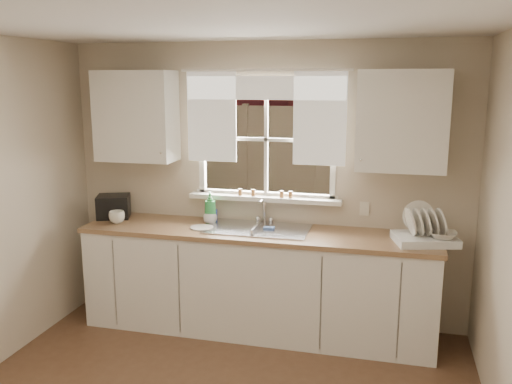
% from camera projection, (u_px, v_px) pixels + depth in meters
% --- Properties ---
extents(room_walls, '(3.62, 4.02, 2.50)m').
position_uv_depth(room_walls, '(178.00, 258.00, 2.90)').
color(room_walls, beige).
rests_on(room_walls, ground).
extents(ceiling, '(3.60, 4.00, 0.02)m').
position_uv_depth(ceiling, '(175.00, 12.00, 2.70)').
color(ceiling, silver).
rests_on(ceiling, room_walls).
extents(window, '(1.38, 0.16, 1.06)m').
position_uv_depth(window, '(266.00, 158.00, 4.81)').
color(window, white).
rests_on(window, room_walls).
extents(curtains, '(1.50, 0.03, 0.81)m').
position_uv_depth(curtains, '(264.00, 108.00, 4.67)').
color(curtains, white).
rests_on(curtains, room_walls).
extents(base_cabinets, '(3.00, 0.62, 0.87)m').
position_uv_depth(base_cabinets, '(257.00, 283.00, 4.72)').
color(base_cabinets, white).
rests_on(base_cabinets, ground).
extents(countertop, '(3.04, 0.65, 0.04)m').
position_uv_depth(countertop, '(257.00, 233.00, 4.62)').
color(countertop, olive).
rests_on(countertop, base_cabinets).
extents(upper_cabinet_left, '(0.70, 0.33, 0.80)m').
position_uv_depth(upper_cabinet_left, '(136.00, 116.00, 4.84)').
color(upper_cabinet_left, white).
rests_on(upper_cabinet_left, room_walls).
extents(upper_cabinet_right, '(0.70, 0.33, 0.80)m').
position_uv_depth(upper_cabinet_right, '(402.00, 121.00, 4.29)').
color(upper_cabinet_right, white).
rests_on(upper_cabinet_right, room_walls).
extents(wall_outlet, '(0.08, 0.01, 0.12)m').
position_uv_depth(wall_outlet, '(364.00, 209.00, 4.66)').
color(wall_outlet, beige).
rests_on(wall_outlet, room_walls).
extents(sill_jars, '(0.50, 0.04, 0.06)m').
position_uv_depth(sill_jars, '(266.00, 193.00, 4.81)').
color(sill_jars, brown).
rests_on(sill_jars, window).
extents(backyard, '(20.00, 10.00, 6.13)m').
position_uv_depth(backyard, '(371.00, 11.00, 10.36)').
color(backyard, '#335421').
rests_on(backyard, ground).
extents(sink, '(0.88, 0.52, 0.40)m').
position_uv_depth(sink, '(258.00, 237.00, 4.66)').
color(sink, '#B7B7BC').
rests_on(sink, countertop).
extents(dish_rack, '(0.54, 0.46, 0.31)m').
position_uv_depth(dish_rack, '(425.00, 234.00, 4.25)').
color(dish_rack, silver).
rests_on(dish_rack, countertop).
extents(bowl, '(0.22, 0.22, 0.05)m').
position_uv_depth(bowl, '(443.00, 235.00, 4.17)').
color(bowl, silver).
rests_on(bowl, dish_rack).
extents(soap_bottle_a, '(0.14, 0.14, 0.28)m').
position_uv_depth(soap_bottle_a, '(210.00, 208.00, 4.82)').
color(soap_bottle_a, green).
rests_on(soap_bottle_a, countertop).
extents(soap_bottle_b, '(0.10, 0.10, 0.18)m').
position_uv_depth(soap_bottle_b, '(211.00, 213.00, 4.85)').
color(soap_bottle_b, '#3240BF').
rests_on(soap_bottle_b, countertop).
extents(soap_bottle_c, '(0.15, 0.15, 0.16)m').
position_uv_depth(soap_bottle_c, '(210.00, 215.00, 4.83)').
color(soap_bottle_c, beige).
rests_on(soap_bottle_c, countertop).
extents(saucer, '(0.20, 0.20, 0.01)m').
position_uv_depth(saucer, '(202.00, 228.00, 4.68)').
color(saucer, silver).
rests_on(saucer, countertop).
extents(cup, '(0.15, 0.15, 0.11)m').
position_uv_depth(cup, '(117.00, 217.00, 4.83)').
color(cup, silver).
rests_on(cup, countertop).
extents(black_appliance, '(0.36, 0.33, 0.21)m').
position_uv_depth(black_appliance, '(114.00, 206.00, 5.03)').
color(black_appliance, black).
rests_on(black_appliance, countertop).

